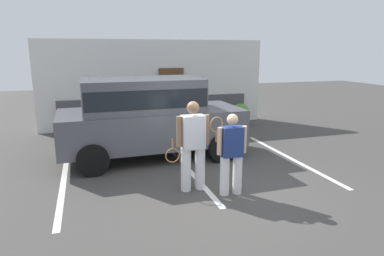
% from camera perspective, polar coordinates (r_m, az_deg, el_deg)
% --- Properties ---
extents(ground_plane, '(40.00, 40.00, 0.00)m').
position_cam_1_polar(ground_plane, '(6.90, 5.06, -10.54)').
color(ground_plane, '#423F3D').
extents(parking_stripe_0, '(0.12, 4.40, 0.01)m').
position_cam_1_polar(parking_stripe_0, '(7.86, -20.61, -8.35)').
color(parking_stripe_0, silver).
rests_on(parking_stripe_0, ground_plane).
extents(parking_stripe_1, '(0.12, 4.40, 0.01)m').
position_cam_1_polar(parking_stripe_1, '(8.14, -0.70, -6.76)').
color(parking_stripe_1, silver).
rests_on(parking_stripe_1, ground_plane).
extents(parking_stripe_2, '(0.12, 4.40, 0.01)m').
position_cam_1_polar(parking_stripe_2, '(9.27, 15.95, -4.79)').
color(parking_stripe_2, silver).
rests_on(parking_stripe_2, ground_plane).
extents(house_frontage, '(8.15, 0.40, 3.09)m').
position_cam_1_polar(house_frontage, '(12.56, -5.99, 6.94)').
color(house_frontage, white).
rests_on(house_frontage, ground_plane).
extents(parked_suv, '(4.64, 2.24, 2.05)m').
position_cam_1_polar(parked_suv, '(8.79, -7.38, 2.34)').
color(parked_suv, '#4C4F54').
rests_on(parked_suv, ground_plane).
extents(tennis_player_man, '(0.92, 0.28, 1.79)m').
position_cam_1_polar(tennis_player_man, '(6.69, 0.12, -2.86)').
color(tennis_player_man, white).
rests_on(tennis_player_man, ground_plane).
extents(tennis_player_woman, '(0.73, 0.26, 1.58)m').
position_cam_1_polar(tennis_player_woman, '(6.55, 6.56, -4.14)').
color(tennis_player_woman, white).
rests_on(tennis_player_woman, ground_plane).
extents(potted_plant_by_porch, '(0.57, 0.57, 0.75)m').
position_cam_1_polar(potted_plant_by_porch, '(12.38, 4.20, 2.05)').
color(potted_plant_by_porch, brown).
rests_on(potted_plant_by_porch, ground_plane).
extents(potted_plant_secondary, '(0.65, 0.65, 0.85)m').
position_cam_1_polar(potted_plant_secondary, '(12.51, 8.05, 2.32)').
color(potted_plant_secondary, gray).
rests_on(potted_plant_secondary, ground_plane).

